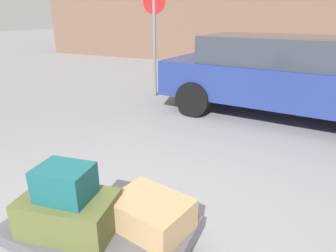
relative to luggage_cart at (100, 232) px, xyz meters
name	(u,v)px	position (x,y,z in m)	size (l,w,h in m)	color
luggage_cart	(100,232)	(0.00, 0.00, 0.00)	(1.32, 0.79, 0.34)	#4C4C51
suitcase_olive_front_right	(69,214)	(-0.14, -0.13, 0.20)	(0.64, 0.39, 0.27)	#4C5128
suitcase_tan_stacked_top	(151,213)	(0.36, 0.14, 0.18)	(0.53, 0.40, 0.22)	#9E7F56
duffel_bag_teal_topmost_pile	(65,182)	(-0.14, -0.13, 0.45)	(0.35, 0.27, 0.23)	#144C51
parked_car	(284,75)	(0.86, 4.27, 0.49)	(4.46, 2.27, 1.42)	navy
no_parking_sign	(154,32)	(-1.86, 4.54, 1.14)	(0.50, 0.07, 2.26)	slate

